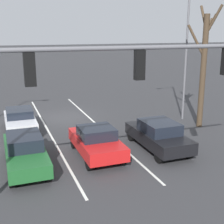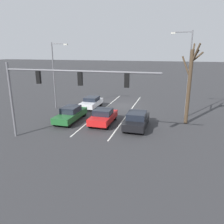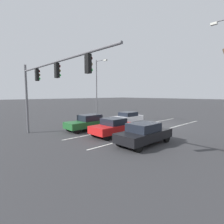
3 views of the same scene
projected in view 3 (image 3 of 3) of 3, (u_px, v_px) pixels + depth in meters
name	position (u px, v px, depth m)	size (l,w,h in m)	color
ground_plane	(161.00, 125.00, 20.16)	(240.00, 240.00, 0.00)	#333335
lane_stripe_left_divider	(161.00, 130.00, 17.06)	(0.12, 17.59, 0.01)	silver
lane_stripe_center_divider	(135.00, 126.00, 19.44)	(0.12, 17.59, 0.01)	silver
car_darkgreen_rightlane_front	(89.00, 122.00, 17.35)	(1.73, 4.79, 1.52)	#1E5928
car_red_midlane_front	(114.00, 127.00, 14.88)	(1.89, 4.13, 1.51)	red
car_black_leftlane_front	(144.00, 133.00, 12.30)	(1.87, 4.48, 1.54)	black
car_white_rightlane_second	(127.00, 118.00, 20.94)	(1.76, 4.08, 1.41)	silver
traffic_signal_gantry	(44.00, 80.00, 12.68)	(11.92, 0.37, 6.14)	slate
street_lamp_right_shoulder	(98.00, 86.00, 22.51)	(2.07, 0.24, 7.88)	slate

